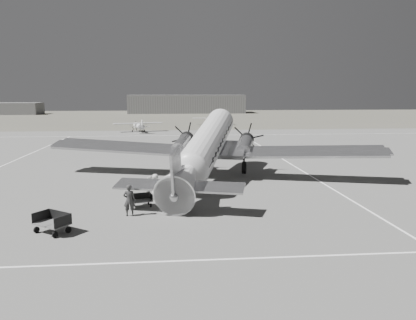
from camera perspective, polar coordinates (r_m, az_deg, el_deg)
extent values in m
plane|color=slate|center=(32.13, -4.08, -4.01)|extent=(260.00, 260.00, 0.00)
cube|color=white|center=(18.80, -3.25, -13.96)|extent=(60.00, 0.15, 0.01)
cube|color=white|center=(34.47, 16.32, -3.43)|extent=(0.15, 80.00, 0.01)
cube|color=white|center=(71.63, -4.69, 3.46)|extent=(90.00, 0.15, 0.01)
cube|color=#57554A|center=(126.46, -4.90, 6.06)|extent=(260.00, 90.00, 0.01)
cube|color=slate|center=(151.41, -3.05, 7.77)|extent=(42.00, 14.00, 6.00)
cube|color=#5B5B5B|center=(151.35, -3.07, 9.02)|extent=(42.00, 14.00, 0.60)
cube|color=#5B5B5B|center=(156.16, -25.71, 6.54)|extent=(18.00, 10.00, 4.00)
imported|color=#2B2B2B|center=(25.31, -11.02, -5.57)|extent=(0.74, 0.50, 1.97)
imported|color=silver|center=(28.96, -8.12, -3.88)|extent=(0.85, 0.96, 1.67)
imported|color=#B9B9B7|center=(30.03, -7.42, -3.45)|extent=(0.55, 0.81, 1.60)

